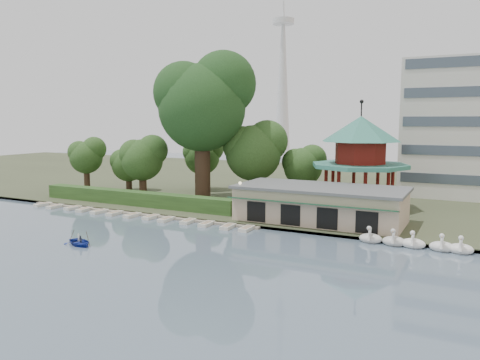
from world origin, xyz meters
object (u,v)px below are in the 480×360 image
Objects in this scene: dock at (137,213)px; pavilion at (360,153)px; boathouse at (320,203)px; rowboat_with_passengers at (80,240)px; big_tree at (204,100)px.

pavilion is (24.00, 14.80, 7.36)m from dock.
rowboat_with_passengers is (-17.42, -18.59, -1.91)m from boathouse.
dock is 1.83× the size of boathouse.
rowboat_with_passengers is (1.42, -24.81, -13.88)m from big_tree.
rowboat_with_passengers is at bearing -86.73° from big_tree.
boathouse is at bearing -101.28° from pavilion.
rowboat_with_passengers is (-19.42, -28.62, -7.02)m from pavilion.
dock is 1.64× the size of big_tree.
dock is at bearing -148.34° from pavilion.
big_tree reaches higher than dock.
big_tree is 3.88× the size of rowboat_with_passengers.
pavilion is 0.65× the size of big_tree.
pavilion reaches higher than rowboat_with_passengers.
dock is at bearing 108.34° from rowboat_with_passengers.
dock is 29.14m from pavilion.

